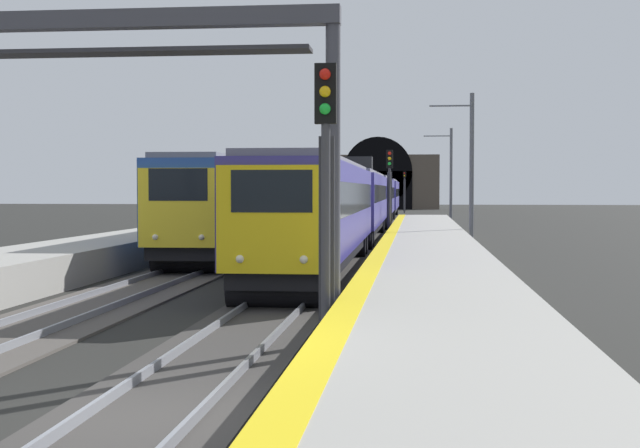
{
  "coord_description": "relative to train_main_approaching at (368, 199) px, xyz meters",
  "views": [
    {
      "loc": [
        -10.83,
        -3.48,
        2.99
      ],
      "look_at": [
        17.85,
        -0.33,
        1.85
      ],
      "focal_mm": 49.85,
      "sensor_mm": 36.0,
      "label": 1
    }
  ],
  "objects": [
    {
      "name": "ground_plane",
      "position": [
        -51.43,
        0.0,
        -2.27
      ],
      "size": [
        320.0,
        320.0,
        0.0
      ],
      "primitive_type": "plane",
      "color": "black"
    },
    {
      "name": "platform_right",
      "position": [
        -51.43,
        -3.88,
        -1.74
      ],
      "size": [
        112.0,
        3.59,
        1.06
      ],
      "primitive_type": "cube",
      "color": "#9E9B93",
      "rests_on": "ground_plane"
    },
    {
      "name": "platform_right_edge_strip",
      "position": [
        -51.43,
        -2.34,
        -1.21
      ],
      "size": [
        112.0,
        0.5,
        0.01
      ],
      "primitive_type": "cube",
      "color": "yellow",
      "rests_on": "platform_right"
    },
    {
      "name": "track_main_line",
      "position": [
        -51.43,
        0.0,
        -2.23
      ],
      "size": [
        160.0,
        2.66,
        0.21
      ],
      "color": "#383533",
      "rests_on": "ground_plane"
    },
    {
      "name": "train_main_approaching",
      "position": [
        0.0,
        0.0,
        0.0
      ],
      "size": [
        83.93,
        2.91,
        4.88
      ],
      "rotation": [
        0.0,
        0.0,
        3.15
      ],
      "color": "navy",
      "rests_on": "ground_plane"
    },
    {
      "name": "train_adjacent_platform",
      "position": [
        -5.29,
        4.63,
        0.14
      ],
      "size": [
        56.35,
        3.29,
        5.14
      ],
      "rotation": [
        0.0,
        0.0,
        3.17
      ],
      "color": "#264C99",
      "rests_on": "ground_plane"
    },
    {
      "name": "railway_signal_near",
      "position": [
        -46.73,
        -1.87,
        0.87
      ],
      "size": [
        0.39,
        0.38,
        5.18
      ],
      "rotation": [
        0.0,
        0.0,
        3.14
      ],
      "color": "#38383D",
      "rests_on": "ground_plane"
    },
    {
      "name": "railway_signal_mid",
      "position": [
        -10.95,
        -1.87,
        0.9
      ],
      "size": [
        0.39,
        0.38,
        5.24
      ],
      "rotation": [
        0.0,
        0.0,
        3.14
      ],
      "color": "#38383D",
      "rests_on": "ground_plane"
    },
    {
      "name": "railway_signal_far",
      "position": [
        48.62,
        -1.87,
        0.74
      ],
      "size": [
        0.39,
        0.38,
        5.14
      ],
      "rotation": [
        0.0,
        0.0,
        3.14
      ],
      "color": "#38383D",
      "rests_on": "ground_plane"
    },
    {
      "name": "overhead_signal_gantry",
      "position": [
        -45.56,
        2.32,
        2.64
      ],
      "size": [
        0.7,
        8.69,
        6.43
      ],
      "color": "#3F3F47",
      "rests_on": "ground_plane"
    },
    {
      "name": "tunnel_portal",
      "position": [
        69.57,
        2.32,
        1.77
      ],
      "size": [
        2.9,
        17.99,
        10.66
      ],
      "color": "#51473D",
      "rests_on": "ground_plane"
    },
    {
      "name": "catenary_mast_near",
      "position": [
        7.64,
        -6.04,
        1.7
      ],
      "size": [
        0.22,
        2.25,
        7.72
      ],
      "color": "#595B60",
      "rests_on": "ground_plane"
    },
    {
      "name": "catenary_mast_far",
      "position": [
        -18.84,
        -6.04,
        1.64
      ],
      "size": [
        0.22,
        2.15,
        7.61
      ],
      "color": "#595B60",
      "rests_on": "ground_plane"
    }
  ]
}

